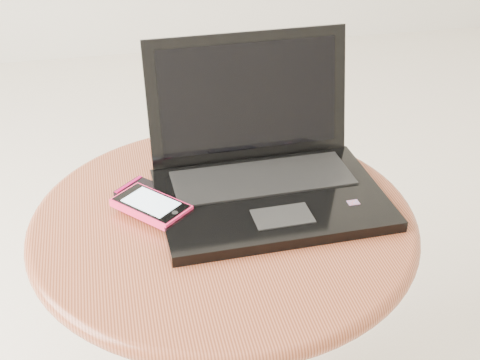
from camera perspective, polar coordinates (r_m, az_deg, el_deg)
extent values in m
cylinder|color=brown|center=(1.13, -1.32, -12.81)|extent=(0.09, 0.09, 0.41)
cylinder|color=maroon|center=(0.98, -1.47, -3.62)|extent=(0.56, 0.56, 0.03)
torus|color=maroon|center=(0.98, -1.47, -3.62)|extent=(0.59, 0.59, 0.03)
cube|color=black|center=(0.99, 2.73, -1.70)|extent=(0.35, 0.25, 0.02)
cube|color=black|center=(1.03, 2.01, 0.18)|extent=(0.29, 0.11, 0.00)
cube|color=black|center=(0.94, 3.80, -3.22)|extent=(0.09, 0.05, 0.00)
cube|color=red|center=(0.98, 10.03, -1.99)|extent=(0.02, 0.01, 0.00)
cube|color=black|center=(1.06, 0.76, 7.41)|extent=(0.33, 0.06, 0.21)
cube|color=black|center=(1.06, 0.82, 7.36)|extent=(0.30, 0.04, 0.17)
cube|color=black|center=(1.01, -7.69, -1.50)|extent=(0.12, 0.12, 0.01)
cube|color=#9F0845|center=(1.04, -9.86, -0.37)|extent=(0.05, 0.05, 0.00)
cube|color=#FF245E|center=(0.97, -7.89, -2.31)|extent=(0.12, 0.13, 0.01)
cube|color=black|center=(0.97, -7.91, -1.99)|extent=(0.11, 0.12, 0.00)
cube|color=silver|center=(0.97, -7.92, -1.95)|extent=(0.09, 0.09, 0.00)
cylinder|color=black|center=(0.94, -5.79, -2.89)|extent=(0.01, 0.01, 0.00)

